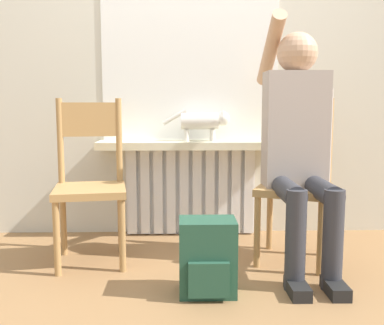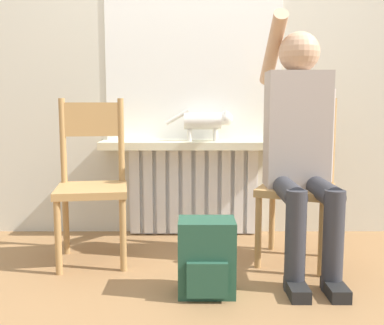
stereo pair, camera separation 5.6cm
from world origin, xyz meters
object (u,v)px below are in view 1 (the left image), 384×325
Objects in this scene: cat at (204,121)px; person at (299,138)px; backpack at (208,258)px; chair_left at (90,181)px; chair_right at (296,180)px.

person is at bearing -50.34° from cat.
person is 3.88× the size of backpack.
chair_left and chair_right have the same top height.
chair_right reaches higher than backpack.
chair_left is at bearing -144.61° from cat.
cat is at bearing 88.14° from backpack.
person reaches higher than cat.
cat is at bearing 159.07° from chair_right.
chair_right is 0.77m from backpack.
person is (1.15, -0.11, 0.25)m from chair_left.
person reaches higher than chair_left.
chair_left is 2.59× the size of backpack.
person reaches higher than backpack.
backpack is (0.64, -0.48, -0.29)m from chair_left.
person reaches higher than chair_right.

